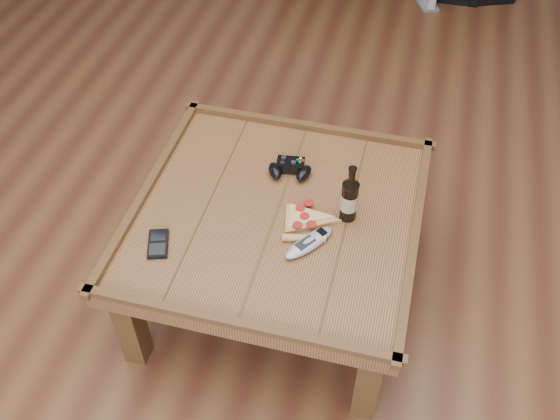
% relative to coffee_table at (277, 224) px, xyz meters
% --- Properties ---
extents(ground, '(6.00, 6.00, 0.00)m').
position_rel_coffee_table_xyz_m(ground, '(0.00, 0.00, -0.39)').
color(ground, '#4E2616').
rests_on(ground, ground).
extents(coffee_table, '(1.03, 1.03, 0.48)m').
position_rel_coffee_table_xyz_m(coffee_table, '(0.00, 0.00, 0.00)').
color(coffee_table, '#4F2916').
rests_on(coffee_table, ground).
extents(beer_bottle, '(0.06, 0.06, 0.23)m').
position_rel_coffee_table_xyz_m(beer_bottle, '(0.25, 0.04, 0.15)').
color(beer_bottle, black).
rests_on(beer_bottle, coffee_table).
extents(game_controller, '(0.18, 0.13, 0.05)m').
position_rel_coffee_table_xyz_m(game_controller, '(-0.00, 0.21, 0.08)').
color(game_controller, black).
rests_on(game_controller, coffee_table).
extents(pizza_slice, '(0.21, 0.29, 0.03)m').
position_rel_coffee_table_xyz_m(pizza_slice, '(0.11, -0.02, 0.07)').
color(pizza_slice, tan).
rests_on(pizza_slice, coffee_table).
extents(smartphone, '(0.10, 0.14, 0.02)m').
position_rel_coffee_table_xyz_m(smartphone, '(-0.35, -0.25, 0.07)').
color(smartphone, black).
rests_on(smartphone, coffee_table).
extents(remote_control, '(0.17, 0.20, 0.03)m').
position_rel_coffee_table_xyz_m(remote_control, '(0.14, -0.12, 0.07)').
color(remote_control, '#92989F').
rests_on(remote_control, coffee_table).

